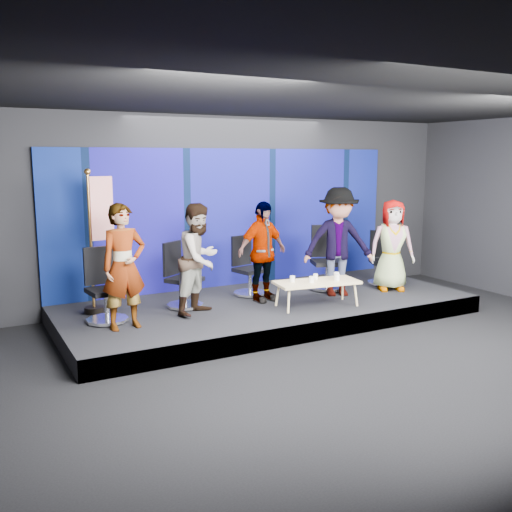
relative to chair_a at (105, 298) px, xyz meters
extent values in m
plane|color=black|center=(2.78, -2.54, -0.67)|extent=(10.00, 10.00, 0.00)
cube|color=black|center=(2.78, 1.46, 1.08)|extent=(10.00, 0.02, 3.50)
cube|color=black|center=(2.78, -2.54, 2.83)|extent=(10.00, 8.00, 0.02)
cube|color=black|center=(2.78, -0.04, -0.52)|extent=(7.00, 3.00, 0.30)
cube|color=#071C52|center=(2.78, 1.41, 0.93)|extent=(7.00, 0.08, 2.60)
cylinder|color=silver|center=(0.01, -0.06, -0.34)|extent=(0.70, 0.70, 0.06)
cylinder|color=silver|center=(0.01, -0.06, -0.09)|extent=(0.07, 0.07, 0.42)
cube|color=black|center=(0.01, -0.06, 0.12)|extent=(0.56, 0.56, 0.07)
cube|color=black|center=(-0.02, 0.19, 0.46)|extent=(0.46, 0.11, 0.58)
imported|color=black|center=(0.18, -0.48, 0.54)|extent=(0.71, 0.51, 1.81)
cylinder|color=silver|center=(1.35, 0.20, -0.34)|extent=(0.84, 0.84, 0.06)
cylinder|color=silver|center=(1.35, 0.20, -0.10)|extent=(0.07, 0.07, 0.40)
cube|color=black|center=(1.35, 0.20, 0.10)|extent=(0.67, 0.67, 0.07)
cube|color=black|center=(1.22, 0.41, 0.43)|extent=(0.40, 0.28, 0.56)
imported|color=black|center=(1.43, -0.24, 0.51)|extent=(1.07, 1.01, 1.74)
cylinder|color=silver|center=(2.68, 0.45, -0.34)|extent=(0.71, 0.71, 0.06)
cylinder|color=silver|center=(2.68, 0.45, -0.11)|extent=(0.07, 0.07, 0.40)
cube|color=black|center=(2.68, 0.45, 0.09)|extent=(0.57, 0.57, 0.07)
cube|color=black|center=(2.63, 0.68, 0.42)|extent=(0.44, 0.14, 0.55)
imported|color=black|center=(2.68, 0.00, 0.49)|extent=(1.07, 0.62, 1.71)
cylinder|color=silver|center=(4.15, 0.16, -0.33)|extent=(0.86, 0.86, 0.07)
cylinder|color=silver|center=(4.15, 0.16, -0.08)|extent=(0.08, 0.08, 0.45)
cube|color=black|center=(4.15, 0.16, 0.15)|extent=(0.69, 0.69, 0.08)
cube|color=black|center=(4.25, 0.41, 0.51)|extent=(0.48, 0.23, 0.61)
imported|color=black|center=(4.07, -0.28, 0.60)|extent=(1.42, 1.11, 1.92)
cylinder|color=silver|center=(5.36, 0.01, -0.34)|extent=(0.78, 0.78, 0.06)
cylinder|color=silver|center=(5.36, 0.01, -0.11)|extent=(0.07, 0.07, 0.39)
cube|color=black|center=(5.36, 0.01, 0.08)|extent=(0.62, 0.62, 0.07)
cube|color=black|center=(5.46, 0.22, 0.40)|extent=(0.41, 0.23, 0.53)
imported|color=black|center=(5.19, -0.41, 0.47)|extent=(0.97, 0.83, 1.67)
cube|color=tan|center=(3.30, -0.76, 0.04)|extent=(1.45, 0.77, 0.04)
cylinder|color=tan|center=(2.67, -0.90, -0.18)|extent=(0.04, 0.04, 0.38)
cylinder|color=tan|center=(2.73, -0.45, -0.18)|extent=(0.04, 0.04, 0.38)
cylinder|color=tan|center=(3.87, -1.07, -0.18)|extent=(0.04, 0.04, 0.38)
cylinder|color=tan|center=(3.93, -0.61, -0.18)|extent=(0.04, 0.04, 0.38)
cylinder|color=white|center=(2.91, -0.61, 0.11)|extent=(0.08, 0.08, 0.10)
cylinder|color=white|center=(3.16, -0.81, 0.11)|extent=(0.08, 0.08, 0.10)
cylinder|color=white|center=(3.36, -0.62, 0.10)|extent=(0.08, 0.08, 0.09)
cylinder|color=white|center=(3.61, -0.88, 0.11)|extent=(0.09, 0.09, 0.11)
cylinder|color=white|center=(3.71, -0.73, 0.11)|extent=(0.09, 0.09, 0.11)
cylinder|color=black|center=(-0.05, 0.58, -0.32)|extent=(0.30, 0.30, 0.09)
cylinder|color=#B67F3A|center=(-0.05, 0.58, 0.77)|extent=(0.04, 0.04, 2.08)
sphere|color=#B67F3A|center=(-0.05, 0.58, 1.85)|extent=(0.10, 0.10, 0.10)
cube|color=red|center=(0.14, 0.58, 1.29)|extent=(0.36, 0.10, 0.99)
camera|label=1|loc=(-1.93, -8.37, 2.06)|focal=40.00mm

